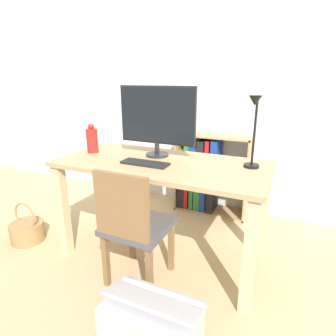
{
  "coord_description": "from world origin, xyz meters",
  "views": [
    {
      "loc": [
        0.84,
        -1.72,
        1.32
      ],
      "look_at": [
        0.0,
        0.1,
        0.68
      ],
      "focal_mm": 30.0,
      "sensor_mm": 36.0,
      "label": 1
    }
  ],
  "objects_px": {
    "chair": "(134,224)",
    "bookshelf": "(203,175)",
    "desk_lamp": "(254,125)",
    "storage_box": "(151,323)",
    "basket": "(27,230)",
    "vase": "(92,140)",
    "keyboard": "(145,163)",
    "monitor": "(157,117)"
  },
  "relations": [
    {
      "from": "basket",
      "to": "storage_box",
      "type": "bearing_deg",
      "value": -16.67
    },
    {
      "from": "desk_lamp",
      "to": "chair",
      "type": "bearing_deg",
      "value": -143.98
    },
    {
      "from": "keyboard",
      "to": "basket",
      "type": "height_order",
      "value": "keyboard"
    },
    {
      "from": "vase",
      "to": "basket",
      "type": "xyz_separation_m",
      "value": [
        -0.51,
        -0.32,
        -0.77
      ]
    },
    {
      "from": "desk_lamp",
      "to": "bookshelf",
      "type": "relative_size",
      "value": 0.58
    },
    {
      "from": "monitor",
      "to": "bookshelf",
      "type": "xyz_separation_m",
      "value": [
        0.14,
        0.77,
        -0.67
      ]
    },
    {
      "from": "vase",
      "to": "keyboard",
      "type": "bearing_deg",
      "value": -12.12
    },
    {
      "from": "vase",
      "to": "bookshelf",
      "type": "xyz_separation_m",
      "value": [
        0.65,
        0.89,
        -0.48
      ]
    },
    {
      "from": "vase",
      "to": "chair",
      "type": "relative_size",
      "value": 0.28
    },
    {
      "from": "monitor",
      "to": "keyboard",
      "type": "bearing_deg",
      "value": -83.79
    },
    {
      "from": "bookshelf",
      "to": "basket",
      "type": "bearing_deg",
      "value": -134.0
    },
    {
      "from": "monitor",
      "to": "chair",
      "type": "xyz_separation_m",
      "value": [
        0.08,
        -0.5,
        -0.61
      ]
    },
    {
      "from": "desk_lamp",
      "to": "basket",
      "type": "distance_m",
      "value": 2.01
    },
    {
      "from": "keyboard",
      "to": "bookshelf",
      "type": "distance_m",
      "value": 1.08
    },
    {
      "from": "vase",
      "to": "storage_box",
      "type": "bearing_deg",
      "value": -39.15
    },
    {
      "from": "basket",
      "to": "bookshelf",
      "type": "bearing_deg",
      "value": 46.0
    },
    {
      "from": "bookshelf",
      "to": "basket",
      "type": "distance_m",
      "value": 1.7
    },
    {
      "from": "basket",
      "to": "vase",
      "type": "bearing_deg",
      "value": 31.66
    },
    {
      "from": "bookshelf",
      "to": "chair",
      "type": "bearing_deg",
      "value": -92.44
    },
    {
      "from": "vase",
      "to": "chair",
      "type": "height_order",
      "value": "vase"
    },
    {
      "from": "chair",
      "to": "bookshelf",
      "type": "relative_size",
      "value": 1.02
    },
    {
      "from": "desk_lamp",
      "to": "storage_box",
      "type": "xyz_separation_m",
      "value": [
        -0.31,
        -0.81,
        -0.92
      ]
    },
    {
      "from": "monitor",
      "to": "basket",
      "type": "height_order",
      "value": "monitor"
    },
    {
      "from": "keyboard",
      "to": "basket",
      "type": "relative_size",
      "value": 0.96
    },
    {
      "from": "desk_lamp",
      "to": "storage_box",
      "type": "relative_size",
      "value": 0.94
    },
    {
      "from": "chair",
      "to": "basket",
      "type": "xyz_separation_m",
      "value": [
        -1.11,
        0.07,
        -0.35
      ]
    },
    {
      "from": "monitor",
      "to": "desk_lamp",
      "type": "distance_m",
      "value": 0.7
    },
    {
      "from": "desk_lamp",
      "to": "vase",
      "type": "bearing_deg",
      "value": -176.75
    },
    {
      "from": "keyboard",
      "to": "chair",
      "type": "height_order",
      "value": "chair"
    },
    {
      "from": "bookshelf",
      "to": "storage_box",
      "type": "bearing_deg",
      "value": -80.96
    },
    {
      "from": "monitor",
      "to": "bookshelf",
      "type": "height_order",
      "value": "monitor"
    },
    {
      "from": "keyboard",
      "to": "storage_box",
      "type": "height_order",
      "value": "keyboard"
    },
    {
      "from": "vase",
      "to": "storage_box",
      "type": "relative_size",
      "value": 0.46
    },
    {
      "from": "chair",
      "to": "basket",
      "type": "relative_size",
      "value": 2.36
    },
    {
      "from": "monitor",
      "to": "storage_box",
      "type": "xyz_separation_m",
      "value": [
        0.4,
        -0.86,
        -0.93
      ]
    },
    {
      "from": "bookshelf",
      "to": "basket",
      "type": "relative_size",
      "value": 2.32
    },
    {
      "from": "desk_lamp",
      "to": "storage_box",
      "type": "bearing_deg",
      "value": -110.71
    },
    {
      "from": "monitor",
      "to": "bookshelf",
      "type": "bearing_deg",
      "value": 79.89
    },
    {
      "from": "monitor",
      "to": "chair",
      "type": "height_order",
      "value": "monitor"
    },
    {
      "from": "vase",
      "to": "chair",
      "type": "xyz_separation_m",
      "value": [
        0.6,
        -0.38,
        -0.42
      ]
    },
    {
      "from": "chair",
      "to": "basket",
      "type": "distance_m",
      "value": 1.16
    },
    {
      "from": "monitor",
      "to": "keyboard",
      "type": "height_order",
      "value": "monitor"
    }
  ]
}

